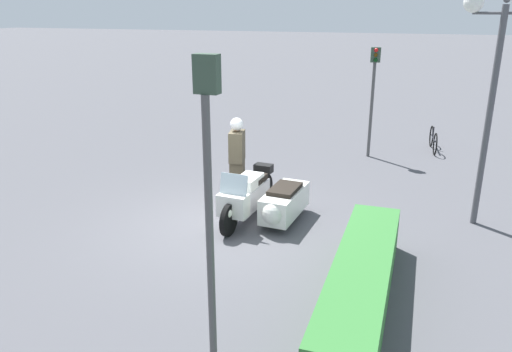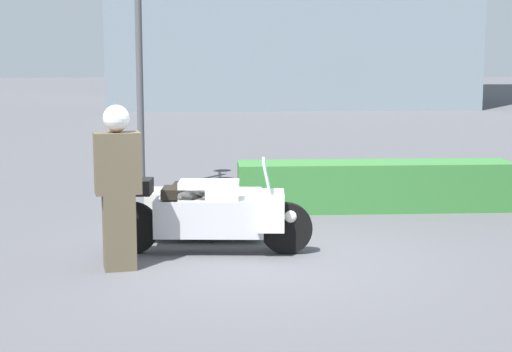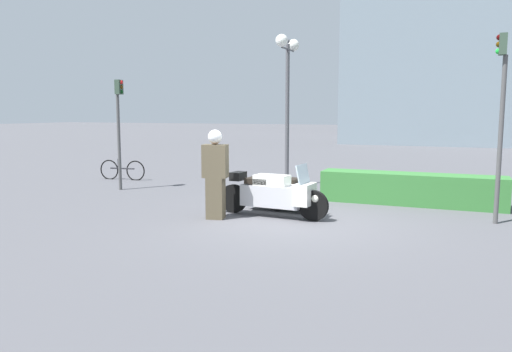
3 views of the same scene
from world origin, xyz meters
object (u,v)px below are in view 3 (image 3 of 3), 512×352
officer_rider (215,172)px  twin_lamp_post (288,72)px  traffic_light_far (119,117)px  bicycle_parked (122,170)px  hedge_bush_curbside (411,189)px  police_motorcycle (281,193)px  traffic_light_near (501,102)px

officer_rider → twin_lamp_post: twin_lamp_post is taller
traffic_light_far → bicycle_parked: 2.81m
traffic_light_far → bicycle_parked: (-1.32, 1.77, -1.74)m
officer_rider → bicycle_parked: 7.03m
officer_rider → twin_lamp_post: size_ratio=0.42×
hedge_bush_curbside → traffic_light_far: bearing=-174.3°
hedge_bush_curbside → twin_lamp_post: bearing=154.6°
hedge_bush_curbside → twin_lamp_post: twin_lamp_post is taller
hedge_bush_curbside → twin_lamp_post: (-3.75, 1.78, 3.00)m
police_motorcycle → hedge_bush_curbside: bearing=45.8°
officer_rider → traffic_light_near: traffic_light_near is taller
officer_rider → police_motorcycle: bearing=-58.3°
bicycle_parked → twin_lamp_post: bearing=2.0°
hedge_bush_curbside → traffic_light_near: size_ratio=1.15×
twin_lamp_post → traffic_light_near: size_ratio=1.19×
twin_lamp_post → traffic_light_near: (5.49, -3.31, -0.98)m
police_motorcycle → bicycle_parked: police_motorcycle is taller
officer_rider → traffic_light_far: (-4.26, 2.45, 1.08)m
bicycle_parked → officer_rider: bearing=-43.4°
twin_lamp_post → police_motorcycle: bearing=-72.8°
hedge_bush_curbside → traffic_light_near: traffic_light_near is taller
hedge_bush_curbside → bicycle_parked: (-9.17, 0.99, -0.05)m
twin_lamp_post → officer_rider: bearing=-88.1°
officer_rider → bicycle_parked: officer_rider is taller
police_motorcycle → bicycle_parked: size_ratio=1.53×
hedge_bush_curbside → bicycle_parked: size_ratio=2.61×
officer_rider → twin_lamp_post: 5.56m
hedge_bush_curbside → twin_lamp_post: size_ratio=0.97×
traffic_light_far → police_motorcycle: bearing=-25.6°
police_motorcycle → bicycle_parked: bearing=158.6°
twin_lamp_post → bicycle_parked: 6.27m
traffic_light_near → police_motorcycle: bearing=10.6°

